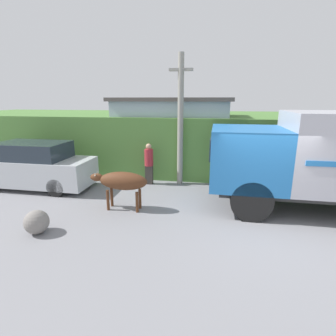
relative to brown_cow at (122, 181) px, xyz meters
The scene contains 8 objects.
ground_plane 4.29m from the brown_cow, ahead, with size 60.00×60.00×0.00m, color gray.
hillside_embankment 7.82m from the brown_cow, 57.77° to the left, with size 32.00×6.93×2.64m.
building_backdrop 4.80m from the brown_cow, 80.61° to the left, with size 5.37×2.70×3.46m.
brown_cow is the anchor object (origin of this frame).
parked_suv 4.41m from the brown_cow, 161.64° to the left, with size 4.74×1.72×1.80m.
pedestrian_on_hill 2.64m from the brown_cow, 86.04° to the left, with size 0.36×0.36×1.68m.
utility_pole 3.66m from the brown_cow, 64.00° to the left, with size 0.90×0.23×5.06m.
roadside_rock 2.59m from the brown_cow, 131.36° to the right, with size 0.63×0.63×0.63m.
Camera 1 is at (-1.35, -6.93, 3.40)m, focal length 28.00 mm.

